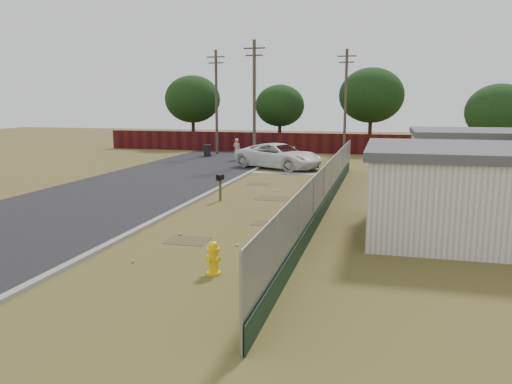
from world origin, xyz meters
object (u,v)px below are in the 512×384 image
(fire_hydrant, at_px, (213,258))
(trash_bin, at_px, (207,150))
(mailbox, at_px, (220,180))
(pickup_truck, at_px, (279,156))
(pedestrian, at_px, (237,149))

(fire_hydrant, distance_m, trash_bin, 29.85)
(trash_bin, bearing_deg, mailbox, -68.21)
(pickup_truck, xyz_separation_m, pedestrian, (-4.25, 3.94, 0.01))
(mailbox, bearing_deg, pedestrian, 103.96)
(fire_hydrant, relative_size, mailbox, 0.76)
(fire_hydrant, xyz_separation_m, mailbox, (-3.05, 9.69, 0.55))
(trash_bin, bearing_deg, pickup_truck, -39.23)
(trash_bin, bearing_deg, fire_hydrant, -69.67)
(fire_hydrant, bearing_deg, pickup_truck, 97.32)
(fire_hydrant, relative_size, pedestrian, 0.55)
(pickup_truck, distance_m, trash_bin, 9.77)
(pickup_truck, relative_size, pedestrian, 3.57)
(fire_hydrant, bearing_deg, trash_bin, 110.33)
(pickup_truck, relative_size, trash_bin, 6.35)
(mailbox, xyz_separation_m, pickup_truck, (0.25, 12.12, -0.13))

